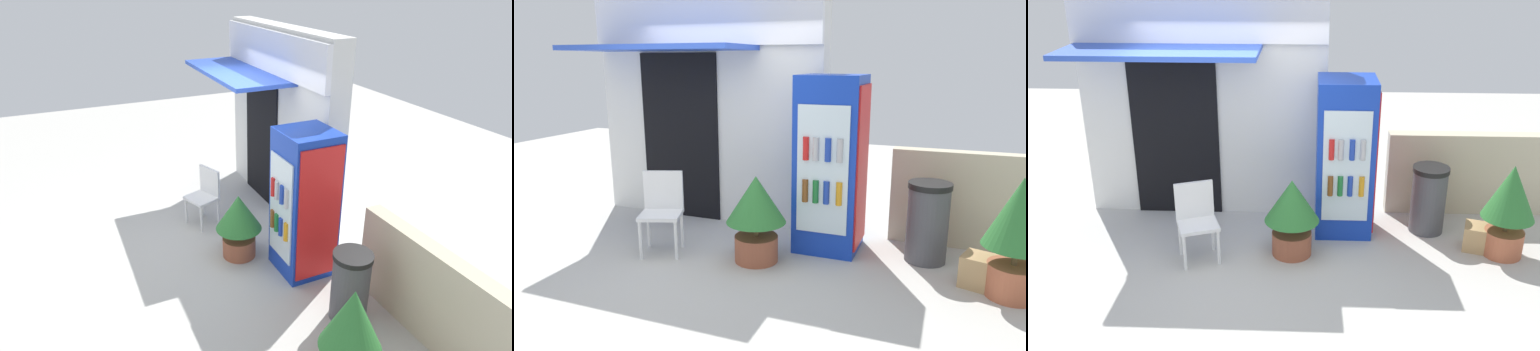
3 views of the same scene
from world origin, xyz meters
The scene contains 9 objects.
ground centered at (0.00, 0.00, 0.00)m, with size 16.00×16.00×0.00m, color beige.
storefront_building centered at (-0.52, 1.50, 1.52)m, with size 3.09×1.23×2.90m.
drink_cooler centered at (1.27, 0.94, 0.96)m, with size 0.69×0.71×1.92m.
plastic_chair centered at (-0.41, 0.20, 0.51)m, with size 0.54×0.52×0.88m.
potted_plant_near_shop centered at (0.65, 0.31, 0.55)m, with size 0.62×0.62×0.92m.
potted_plant_curbside centered at (3.08, 0.39, 0.65)m, with size 0.58×0.58×1.10m.
trash_bin centered at (2.31, 0.95, 0.43)m, with size 0.44×0.44×0.85m.
stone_boundary_wall centered at (3.27, 1.53, 0.54)m, with size 2.81×0.20×1.09m, color beige.
cardboard_box centered at (2.86, 0.49, 0.15)m, with size 0.40×0.30×0.30m, color tan.
Camera 2 is at (2.48, -4.02, 2.05)m, focal length 33.46 mm.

